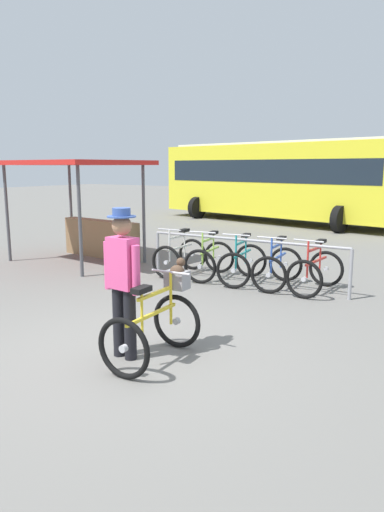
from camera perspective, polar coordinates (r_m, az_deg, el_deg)
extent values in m
plane|color=slate|center=(5.86, -8.26, -11.19)|extent=(80.00, 80.00, 0.00)
cylinder|color=#99999E|center=(9.78, -4.11, 0.36)|extent=(0.06, 0.06, 0.85)
cylinder|color=#99999E|center=(8.24, 18.44, -2.12)|extent=(0.06, 0.06, 0.85)
cylinder|color=#99999E|center=(8.76, 6.24, 1.94)|extent=(3.85, 0.18, 0.05)
torus|color=black|center=(10.14, 0.05, 0.22)|extent=(0.66, 0.11, 0.66)
cylinder|color=#B7B7BC|center=(10.14, 0.05, 0.22)|extent=(0.08, 0.07, 0.08)
torus|color=black|center=(9.29, -3.10, -0.77)|extent=(0.66, 0.11, 0.66)
cylinder|color=#B7B7BC|center=(9.29, -3.10, -0.77)|extent=(0.08, 0.07, 0.08)
cube|color=silver|center=(9.67, -1.47, 1.05)|extent=(0.08, 0.92, 0.04)
cube|color=silver|center=(9.60, -1.63, 2.34)|extent=(0.06, 0.61, 0.04)
cylinder|color=silver|center=(9.82, -0.91, 1.50)|extent=(0.03, 0.03, 0.55)
cube|color=black|center=(9.78, -0.91, 3.09)|extent=(0.13, 0.25, 0.06)
cylinder|color=silver|center=(9.33, -2.71, 1.25)|extent=(0.03, 0.03, 0.63)
cylinder|color=#B7B7BC|center=(9.29, -2.73, 3.17)|extent=(0.52, 0.05, 0.03)
torus|color=black|center=(9.83, 3.26, -0.14)|extent=(0.67, 0.20, 0.66)
cylinder|color=#B7B7BC|center=(9.83, 3.26, -0.14)|extent=(0.09, 0.08, 0.08)
torus|color=black|center=(8.90, 0.95, -1.26)|extent=(0.67, 0.20, 0.66)
cylinder|color=#B7B7BC|center=(8.90, 0.95, -1.26)|extent=(0.09, 0.08, 0.08)
cube|color=#9ED14C|center=(9.32, 2.17, 0.68)|extent=(0.18, 0.91, 0.04)
cube|color=#9ED14C|center=(9.24, 2.07, 2.01)|extent=(0.13, 0.61, 0.04)
cylinder|color=#9ED14C|center=(9.48, 2.58, 1.16)|extent=(0.03, 0.03, 0.55)
cube|color=black|center=(9.44, 2.60, 2.80)|extent=(0.16, 0.26, 0.06)
cylinder|color=#9ED14C|center=(8.95, 1.26, 0.86)|extent=(0.03, 0.03, 0.63)
cylinder|color=#B7B7BC|center=(8.90, 1.27, 2.86)|extent=(0.52, 0.11, 0.03)
torus|color=black|center=(9.53, 7.02, -0.54)|extent=(0.67, 0.18, 0.66)
cylinder|color=#B7B7BC|center=(9.53, 7.02, -0.54)|extent=(0.09, 0.07, 0.08)
torus|color=black|center=(8.58, 4.97, -1.75)|extent=(0.67, 0.18, 0.66)
cylinder|color=#B7B7BC|center=(8.58, 4.97, -1.75)|extent=(0.09, 0.07, 0.08)
cube|color=teal|center=(9.01, 6.08, 0.29)|extent=(0.17, 0.91, 0.04)
cube|color=teal|center=(8.93, 6.00, 1.65)|extent=(0.12, 0.61, 0.04)
cylinder|color=teal|center=(9.18, 6.45, 0.78)|extent=(0.03, 0.03, 0.55)
cube|color=black|center=(9.13, 6.48, 2.48)|extent=(0.15, 0.25, 0.06)
cylinder|color=teal|center=(8.63, 5.27, 0.45)|extent=(0.03, 0.03, 0.63)
cylinder|color=#B7B7BC|center=(8.58, 5.31, 2.52)|extent=(0.52, 0.10, 0.03)
torus|color=black|center=(9.27, 11.12, -0.98)|extent=(0.66, 0.13, 0.66)
cylinder|color=#B7B7BC|center=(9.27, 11.12, -0.98)|extent=(0.09, 0.07, 0.08)
torus|color=black|center=(8.32, 9.15, -2.25)|extent=(0.66, 0.13, 0.66)
cylinder|color=#B7B7BC|center=(8.32, 9.15, -2.25)|extent=(0.09, 0.07, 0.08)
cube|color=#2D56B7|center=(8.75, 10.24, -0.14)|extent=(0.12, 0.92, 0.04)
cube|color=#2D56B7|center=(8.66, 10.19, 1.27)|extent=(0.09, 0.61, 0.04)
cylinder|color=#2D56B7|center=(8.91, 10.60, 0.37)|extent=(0.03, 0.03, 0.55)
cube|color=black|center=(8.87, 10.66, 2.12)|extent=(0.14, 0.25, 0.06)
cylinder|color=#2D56B7|center=(8.37, 9.47, 0.02)|extent=(0.03, 0.03, 0.63)
cylinder|color=#B7B7BC|center=(8.32, 9.54, 2.15)|extent=(0.52, 0.08, 0.03)
torus|color=black|center=(9.05, 15.74, -1.47)|extent=(0.66, 0.10, 0.66)
cylinder|color=#B7B7BC|center=(9.05, 15.74, -1.47)|extent=(0.08, 0.07, 0.08)
torus|color=black|center=(8.11, 13.25, -2.73)|extent=(0.66, 0.10, 0.66)
cylinder|color=#B7B7BC|center=(8.11, 13.25, -2.73)|extent=(0.08, 0.07, 0.08)
cube|color=red|center=(8.53, 14.63, -0.59)|extent=(0.08, 0.92, 0.04)
cube|color=red|center=(8.45, 14.58, 0.85)|extent=(0.07, 0.61, 0.04)
cylinder|color=red|center=(8.69, 15.09, -0.08)|extent=(0.03, 0.03, 0.55)
cube|color=black|center=(8.65, 15.18, 1.71)|extent=(0.13, 0.25, 0.06)
cylinder|color=red|center=(8.16, 13.67, -0.41)|extent=(0.03, 0.03, 0.63)
cylinder|color=#B7B7BC|center=(8.11, 13.77, 1.78)|extent=(0.52, 0.05, 0.03)
torus|color=black|center=(5.03, -8.20, -10.89)|extent=(0.66, 0.09, 0.66)
cylinder|color=#B7B7BC|center=(5.03, -8.20, -10.89)|extent=(0.08, 0.06, 0.08)
torus|color=black|center=(5.81, -1.86, -7.80)|extent=(0.66, 0.09, 0.66)
cylinder|color=#B7B7BC|center=(5.81, -1.86, -7.80)|extent=(0.08, 0.06, 0.08)
cube|color=yellow|center=(5.34, -4.82, -6.98)|extent=(0.07, 0.92, 0.04)
cube|color=yellow|center=(5.31, -4.55, -4.53)|extent=(0.06, 0.61, 0.04)
cylinder|color=yellow|center=(5.18, -6.01, -6.97)|extent=(0.03, 0.03, 0.55)
cube|color=black|center=(5.11, -6.07, -4.02)|extent=(0.13, 0.24, 0.06)
cylinder|color=yellow|center=(5.62, -2.55, -5.09)|extent=(0.03, 0.03, 0.63)
cylinder|color=#B7B7BC|center=(5.54, -2.58, -1.95)|extent=(0.52, 0.05, 0.03)
cube|color=gray|center=(5.69, -1.78, -2.86)|extent=(0.27, 0.21, 0.22)
ellipsoid|color=#4C3828|center=(5.66, -1.79, -1.88)|extent=(0.19, 0.17, 0.16)
sphere|color=#4C3828|center=(5.71, -1.36, -0.74)|extent=(0.11, 0.11, 0.11)
cylinder|color=black|center=(5.49, -7.42, -8.13)|extent=(0.14, 0.14, 0.82)
cylinder|color=black|center=(5.61, -8.74, -7.75)|extent=(0.14, 0.14, 0.82)
cube|color=#E54C8C|center=(5.37, -8.28, -0.83)|extent=(0.35, 0.23, 0.58)
cylinder|color=#E54C8C|center=(5.21, -6.73, -1.70)|extent=(0.09, 0.09, 0.55)
cylinder|color=#E54C8C|center=(5.52, -10.01, -1.09)|extent=(0.09, 0.09, 0.55)
sphere|color=#9E7051|center=(5.30, -8.40, 3.62)|extent=(0.22, 0.22, 0.22)
cylinder|color=#334C8C|center=(5.29, -8.43, 4.70)|extent=(0.32, 0.32, 0.02)
cylinder|color=#334C8C|center=(5.28, -8.44, 5.24)|extent=(0.20, 0.20, 0.09)
cube|color=yellow|center=(19.19, 10.40, 8.94)|extent=(10.30, 4.41, 2.70)
cube|color=#19232D|center=(19.19, 10.43, 9.99)|extent=(9.52, 4.27, 0.84)
cube|color=silver|center=(19.20, 10.54, 13.09)|extent=(9.27, 3.97, 0.08)
cylinder|color=black|center=(20.31, 0.62, 5.81)|extent=(0.42, 0.93, 0.90)
cylinder|color=black|center=(22.19, 5.09, 6.18)|extent=(0.42, 0.93, 0.90)
cylinder|color=black|center=(16.55, 17.23, 4.22)|extent=(0.42, 0.93, 0.90)
cylinder|color=black|center=(18.80, 20.71, 4.73)|extent=(0.42, 0.93, 0.90)
cylinder|color=#4C4C51|center=(12.76, -14.28, 5.53)|extent=(0.07, 0.07, 2.20)
cylinder|color=#4C4C51|center=(10.83, -5.79, 4.94)|extent=(0.07, 0.07, 2.20)
cylinder|color=#4C4C51|center=(11.75, -21.24, 4.72)|extent=(0.07, 0.07, 2.20)
cylinder|color=#4C4C51|center=(9.62, -13.26, 4.00)|extent=(0.07, 0.07, 2.20)
cube|color=red|center=(11.14, -14.11, 10.77)|extent=(3.30, 2.58, 0.10)
cube|color=olive|center=(11.74, -10.82, 2.05)|extent=(2.36, 0.52, 0.90)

